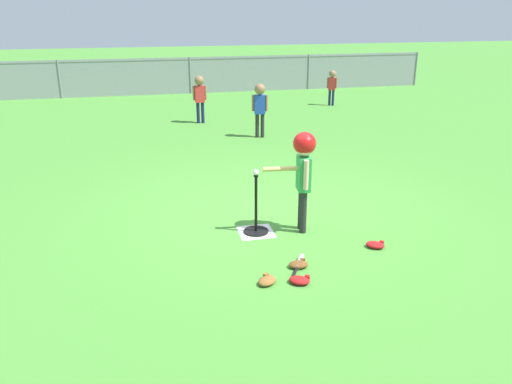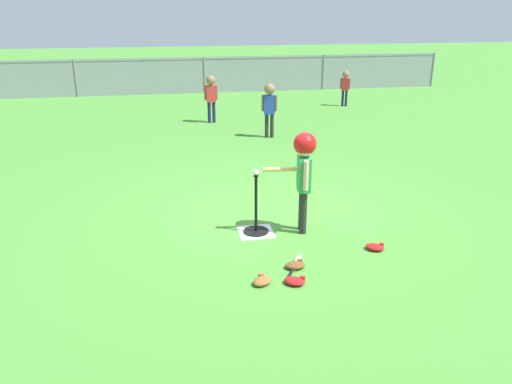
{
  "view_description": "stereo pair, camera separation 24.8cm",
  "coord_description": "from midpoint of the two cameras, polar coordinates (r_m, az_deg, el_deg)",
  "views": [
    {
      "loc": [
        -1.65,
        -6.32,
        2.75
      ],
      "look_at": [
        -0.32,
        -0.52,
        0.55
      ],
      "focal_mm": 35.8,
      "sensor_mm": 36.0,
      "label": 1
    },
    {
      "loc": [
        -1.4,
        -6.37,
        2.75
      ],
      "look_at": [
        -0.32,
        -0.52,
        0.55
      ],
      "focal_mm": 35.8,
      "sensor_mm": 36.0,
      "label": 2
    }
  ],
  "objects": [
    {
      "name": "batting_tee",
      "position": [
        6.5,
        -1.1,
        -3.48
      ],
      "size": [
        0.32,
        0.32,
        0.77
      ],
      "color": "black",
      "rests_on": "ground_plane"
    },
    {
      "name": "glove_by_plate",
      "position": [
        5.41,
        -0.07,
        -9.88
      ],
      "size": [
        0.27,
        0.26,
        0.07
      ],
      "color": "brown",
      "rests_on": "ground_plane"
    },
    {
      "name": "fielder_near_left",
      "position": [
        11.09,
        -0.22,
        9.9
      ],
      "size": [
        0.34,
        0.23,
        1.16
      ],
      "color": "#262626",
      "rests_on": "ground_plane"
    },
    {
      "name": "ground_plane",
      "position": [
        7.08,
        0.62,
        -2.57
      ],
      "size": [
        60.0,
        60.0,
        0.0
      ],
      "primitive_type": "plane",
      "color": "#478C33"
    },
    {
      "name": "spare_bat_silver",
      "position": [
        5.74,
        3.52,
        -8.07
      ],
      "size": [
        0.33,
        0.53,
        0.06
      ],
      "color": "silver",
      "rests_on": "ground_plane"
    },
    {
      "name": "baseball_on_tee",
      "position": [
        6.26,
        -1.14,
        2.2
      ],
      "size": [
        0.07,
        0.07,
        0.07
      ],
      "primitive_type": "sphere",
      "color": "white",
      "rests_on": "batting_tee"
    },
    {
      "name": "glove_outfield_drop",
      "position": [
        5.42,
        3.59,
        -9.82
      ],
      "size": [
        0.27,
        0.25,
        0.07
      ],
      "color": "#B21919",
      "rests_on": "ground_plane"
    },
    {
      "name": "glove_near_bats",
      "position": [
        6.29,
        12.11,
        -5.8
      ],
      "size": [
        0.27,
        0.25,
        0.07
      ],
      "color": "#B21919",
      "rests_on": "ground_plane"
    },
    {
      "name": "home_plate",
      "position": [
        6.56,
        -1.09,
        -4.49
      ],
      "size": [
        0.44,
        0.44,
        0.01
      ],
      "primitive_type": "cube",
      "color": "white",
      "rests_on": "ground_plane"
    },
    {
      "name": "fielder_deep_center",
      "position": [
        14.92,
        8.01,
        11.97
      ],
      "size": [
        0.27,
        0.2,
        0.99
      ],
      "color": "#191E4C",
      "rests_on": "ground_plane"
    },
    {
      "name": "batter_child",
      "position": [
        6.3,
        4.2,
        3.4
      ],
      "size": [
        0.65,
        0.37,
        1.3
      ],
      "color": "#262626",
      "rests_on": "ground_plane"
    },
    {
      "name": "fielder_deep_right",
      "position": [
        12.58,
        -6.88,
        10.94
      ],
      "size": [
        0.34,
        0.23,
        1.14
      ],
      "color": "#191E4C",
      "rests_on": "ground_plane"
    },
    {
      "name": "outfield_fence",
      "position": [
        17.0,
        -7.79,
        12.91
      ],
      "size": [
        16.06,
        0.06,
        1.15
      ],
      "color": "slate",
      "rests_on": "ground_plane"
    },
    {
      "name": "glove_tossed_aside",
      "position": [
        5.72,
        3.54,
        -8.08
      ],
      "size": [
        0.23,
        0.17,
        0.07
      ],
      "color": "brown",
      "rests_on": "ground_plane"
    }
  ]
}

